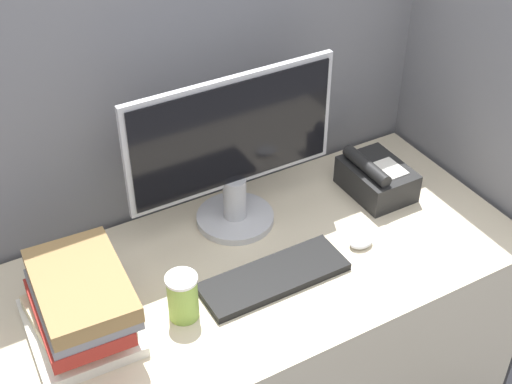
{
  "coord_description": "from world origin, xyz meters",
  "views": [
    {
      "loc": [
        -0.66,
        -0.84,
        1.96
      ],
      "look_at": [
        0.02,
        0.35,
        0.92
      ],
      "focal_mm": 50.0,
      "sensor_mm": 36.0,
      "label": 1
    }
  ],
  "objects": [
    {
      "name": "cubicle_panel_right",
      "position": [
        0.74,
        0.35,
        0.74
      ],
      "size": [
        0.04,
        0.7,
        1.47
      ],
      "color": "slate",
      "rests_on": "ground_plane"
    },
    {
      "name": "book_stack",
      "position": [
        -0.45,
        0.32,
        0.8
      ],
      "size": [
        0.24,
        0.3,
        0.17
      ],
      "color": "silver",
      "rests_on": "desk"
    },
    {
      "name": "desk",
      "position": [
        0.0,
        0.32,
        0.36
      ],
      "size": [
        1.4,
        0.64,
        0.72
      ],
      "color": "beige",
      "rests_on": "ground_plane"
    },
    {
      "name": "mouse",
      "position": [
        0.28,
        0.25,
        0.73
      ],
      "size": [
        0.07,
        0.05,
        0.03
      ],
      "color": "silver",
      "rests_on": "desk"
    },
    {
      "name": "desk_telephone",
      "position": [
        0.45,
        0.42,
        0.77
      ],
      "size": [
        0.15,
        0.2,
        0.12
      ],
      "color": "black",
      "rests_on": "desk"
    },
    {
      "name": "monitor",
      "position": [
        0.04,
        0.5,
        0.94
      ],
      "size": [
        0.58,
        0.21,
        0.44
      ],
      "color": "#B7B7BC",
      "rests_on": "desk"
    },
    {
      "name": "coffee_cup",
      "position": [
        -0.23,
        0.25,
        0.78
      ],
      "size": [
        0.08,
        0.08,
        0.12
      ],
      "color": "#8CB247",
      "rests_on": "desk"
    },
    {
      "name": "cubicle_panel_rear",
      "position": [
        0.0,
        0.68,
        0.74
      ],
      "size": [
        1.8,
        0.04,
        1.47
      ],
      "color": "slate",
      "rests_on": "ground_plane"
    },
    {
      "name": "keyboard",
      "position": [
        0.01,
        0.25,
        0.73
      ],
      "size": [
        0.38,
        0.13,
        0.02
      ],
      "color": "black",
      "rests_on": "desk"
    }
  ]
}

